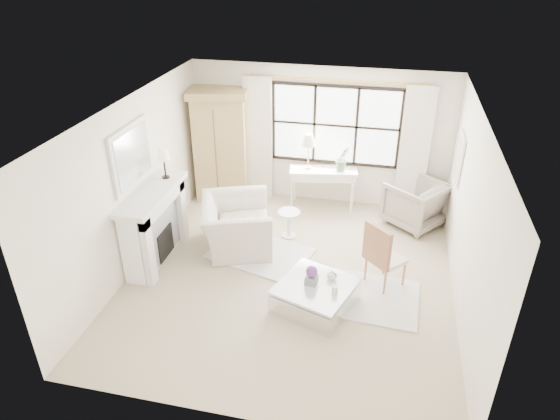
{
  "coord_description": "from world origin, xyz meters",
  "views": [
    {
      "loc": [
        1.26,
        -6.33,
        4.76
      ],
      "look_at": [
        -0.21,
        0.2,
        1.06
      ],
      "focal_mm": 32.0,
      "sensor_mm": 36.0,
      "label": 1
    }
  ],
  "objects_px": {
    "armoire": "(220,144)",
    "club_armchair": "(236,225)",
    "coffee_table": "(315,296)",
    "console_table": "(323,188)"
  },
  "relations": [
    {
      "from": "armoire",
      "to": "coffee_table",
      "type": "bearing_deg",
      "value": -63.31
    },
    {
      "from": "club_armchair",
      "to": "coffee_table",
      "type": "xyz_separation_m",
      "value": [
        1.58,
        -1.29,
        -0.24
      ]
    },
    {
      "from": "coffee_table",
      "to": "club_armchair",
      "type": "bearing_deg",
      "value": 159.77
    },
    {
      "from": "armoire",
      "to": "club_armchair",
      "type": "distance_m",
      "value": 2.09
    },
    {
      "from": "console_table",
      "to": "club_armchair",
      "type": "relative_size",
      "value": 1.04
    },
    {
      "from": "armoire",
      "to": "club_armchair",
      "type": "relative_size",
      "value": 1.72
    },
    {
      "from": "armoire",
      "to": "console_table",
      "type": "xyz_separation_m",
      "value": [
        2.06,
        0.01,
        -0.74
      ]
    },
    {
      "from": "club_armchair",
      "to": "coffee_table",
      "type": "relative_size",
      "value": 1.03
    },
    {
      "from": "console_table",
      "to": "club_armchair",
      "type": "bearing_deg",
      "value": -134.31
    },
    {
      "from": "console_table",
      "to": "coffee_table",
      "type": "distance_m",
      "value": 3.11
    }
  ]
}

